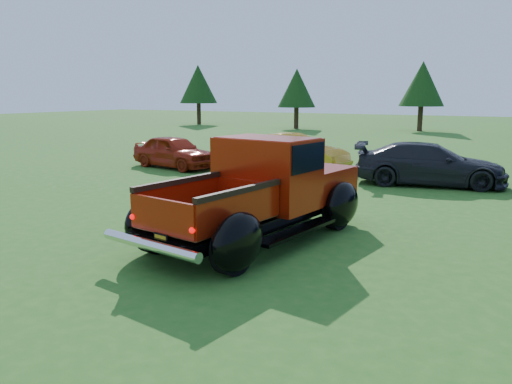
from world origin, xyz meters
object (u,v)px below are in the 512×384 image
tree_west (297,88)px  show_car_red (174,152)px  pickup_truck (267,190)px  show_car_grey (429,164)px  tree_mid_left (422,84)px  tree_far_west (198,84)px  show_car_yellow (292,153)px

tree_west → show_car_red: bearing=-77.2°
pickup_truck → show_car_red: pickup_truck is taller
show_car_red → show_car_grey: bearing=-73.5°
tree_mid_left → pickup_truck: 30.01m
tree_far_west → show_car_yellow: bearing=-48.1°
show_car_red → show_car_grey: size_ratio=0.81×
tree_mid_left → show_car_grey: size_ratio=1.16×
show_car_red → tree_mid_left: bearing=0.9°
tree_west → tree_mid_left: bearing=12.5°
tree_west → tree_far_west: bearing=174.3°
tree_west → show_car_yellow: (9.08, -20.28, -2.45)m
tree_far_west → show_car_grey: tree_far_west is taller
show_car_yellow → show_car_grey: show_car_yellow is taller
show_car_grey → tree_far_west: bearing=35.7°
tree_west → pickup_truck: tree_west is taller
tree_far_west → show_car_yellow: tree_far_west is taller
tree_far_west → show_car_red: 27.12m
tree_west → tree_mid_left: tree_mid_left is taller
show_car_yellow → tree_far_west: bearing=47.9°
tree_far_west → show_car_grey: 32.22m
pickup_truck → tree_mid_left: bearing=104.2°
pickup_truck → show_car_yellow: size_ratio=1.33×
show_car_red → show_car_yellow: (4.19, 1.21, 0.06)m
tree_mid_left → show_car_grey: (4.72, -22.62, -2.76)m
tree_far_west → show_car_grey: bearing=-42.4°
tree_mid_left → show_car_red: 24.01m
tree_far_west → tree_west: (10.00, -1.00, -0.41)m
tree_west → show_car_red: (4.88, -21.49, -2.51)m
tree_far_west → show_car_yellow: size_ratio=1.31×
tree_west → show_car_red: 22.18m
pickup_truck → show_car_grey: (1.70, 7.14, -0.26)m
tree_west → pickup_truck: (12.02, -27.76, -2.22)m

